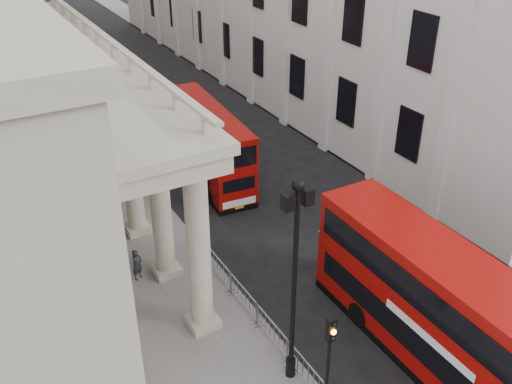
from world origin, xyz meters
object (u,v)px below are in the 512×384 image
at_px(lamp_post_south, 295,272).
at_px(pedestrian_c, 98,174).
at_px(bus_far, 207,142).
at_px(traffic_light, 330,350).
at_px(bus_near, 434,305).
at_px(lamp_post_north, 64,43).
at_px(pedestrian_b, 76,211).
at_px(lamp_post_mid, 134,113).
at_px(pedestrian_a, 137,265).

height_order(lamp_post_south, pedestrian_c, lamp_post_south).
bearing_deg(bus_far, pedestrian_c, 170.74).
xyz_separation_m(traffic_light, bus_near, (5.08, 0.38, -0.59)).
relative_size(lamp_post_south, lamp_post_north, 1.00).
relative_size(bus_near, pedestrian_c, 6.74).
distance_m(traffic_light, bus_far, 18.57).
bearing_deg(pedestrian_b, lamp_post_mid, -142.68).
bearing_deg(lamp_post_mid, pedestrian_a, -111.06).
bearing_deg(lamp_post_north, bus_near, -81.24).
height_order(lamp_post_mid, pedestrian_b, lamp_post_mid).
relative_size(traffic_light, pedestrian_c, 2.59).
bearing_deg(bus_near, bus_far, 93.54).
bearing_deg(lamp_post_south, bus_far, 75.21).
relative_size(bus_far, pedestrian_c, 6.00).
xyz_separation_m(pedestrian_b, pedestrian_c, (2.20, 3.55, -0.02)).
bearing_deg(traffic_light, lamp_post_north, 90.17).
xyz_separation_m(lamp_post_south, lamp_post_north, (0.00, 32.00, 0.00)).
xyz_separation_m(lamp_post_south, bus_far, (4.24, 16.06, -2.70)).
height_order(lamp_post_mid, bus_far, lamp_post_mid).
height_order(bus_near, pedestrian_a, bus_near).
height_order(lamp_post_mid, pedestrian_a, lamp_post_mid).
bearing_deg(pedestrian_c, bus_far, -2.24).
relative_size(lamp_post_south, bus_far, 0.84).
xyz_separation_m(lamp_post_mid, pedestrian_a, (-2.98, -7.75, -4.02)).
bearing_deg(pedestrian_c, bus_near, -57.67).
bearing_deg(pedestrian_c, pedestrian_b, -110.04).
bearing_deg(bus_near, pedestrian_c, 111.10).
bearing_deg(traffic_light, bus_near, 4.31).
bearing_deg(lamp_post_north, lamp_post_mid, -90.00).
bearing_deg(lamp_post_north, lamp_post_south, -90.00).
distance_m(lamp_post_north, pedestrian_b, 18.84).
bearing_deg(bus_near, lamp_post_north, 99.25).
bearing_deg(lamp_post_north, pedestrian_b, -103.38).
bearing_deg(traffic_light, lamp_post_south, 92.84).
height_order(traffic_light, pedestrian_c, traffic_light).
height_order(lamp_post_south, bus_far, lamp_post_south).
height_order(pedestrian_a, pedestrian_b, pedestrian_b).
height_order(traffic_light, bus_far, traffic_light).
distance_m(lamp_post_south, pedestrian_a, 9.65).
bearing_deg(lamp_post_mid, pedestrian_b, -155.73).
xyz_separation_m(lamp_post_mid, pedestrian_c, (-2.06, 1.63, -3.96)).
relative_size(lamp_post_mid, bus_far, 0.84).
xyz_separation_m(bus_near, pedestrian_a, (-8.16, 9.89, -1.63)).
height_order(lamp_post_mid, bus_near, lamp_post_mid).
height_order(lamp_post_north, bus_far, lamp_post_north).
relative_size(lamp_post_south, pedestrian_b, 4.91).
distance_m(bus_far, pedestrian_b, 8.82).
xyz_separation_m(traffic_light, pedestrian_a, (-3.08, 10.27, -2.21)).
relative_size(lamp_post_south, pedestrian_a, 5.39).
height_order(lamp_post_mid, pedestrian_c, lamp_post_mid).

